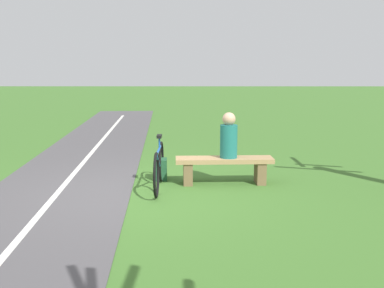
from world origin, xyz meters
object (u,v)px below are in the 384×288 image
object	(u,v)px
person_seated	(229,137)
backpack	(161,170)
bicycle	(159,167)
bench	(224,166)

from	to	relation	value
person_seated	backpack	xyz separation A→B (m)	(1.23, -0.27, -0.65)
person_seated	bicycle	distance (m)	1.35
person_seated	backpack	bearing A→B (deg)	-14.80
bench	bicycle	world-z (taller)	bicycle
bench	backpack	size ratio (longest dim) A/B	4.46
bench	person_seated	world-z (taller)	person_seated
bench	bicycle	size ratio (longest dim) A/B	0.98
bicycle	backpack	distance (m)	0.67
bench	backpack	world-z (taller)	bench
bench	bicycle	xyz separation A→B (m)	(1.14, 0.37, 0.06)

